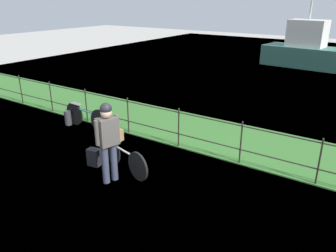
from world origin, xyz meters
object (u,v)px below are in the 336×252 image
object	(u,v)px
mooring_bollard	(68,118)
bicycle_parked	(86,117)
cyclist_person	(108,136)
bicycle_main	(124,157)
terrier_dog	(114,126)
backpack_on_paving	(94,157)
wooden_crate	(114,134)
moored_boat_near	(305,50)

from	to	relation	value
mooring_bollard	bicycle_parked	xyz separation A→B (m)	(0.68, 0.10, 0.14)
cyclist_person	bicycle_main	bearing A→B (deg)	95.66
terrier_dog	backpack_on_paving	xyz separation A→B (m)	(-0.40, -0.27, -0.75)
wooden_crate	backpack_on_paving	bearing A→B (deg)	-143.93
wooden_crate	backpack_on_paving	size ratio (longest dim) A/B	0.89
backpack_on_paving	mooring_bollard	distance (m)	2.87
terrier_dog	backpack_on_paving	world-z (taller)	terrier_dog
cyclist_person	wooden_crate	bearing A→B (deg)	124.49
terrier_dog	bicycle_parked	size ratio (longest dim) A/B	0.18
moored_boat_near	terrier_dog	bearing A→B (deg)	-92.63
bicycle_main	moored_boat_near	bearing A→B (deg)	88.66
bicycle_main	cyclist_person	distance (m)	0.83
wooden_crate	terrier_dog	world-z (taller)	terrier_dog
bicycle_main	cyclist_person	size ratio (longest dim) A/B	0.94
backpack_on_paving	mooring_bollard	size ratio (longest dim) A/B	0.93
mooring_bollard	bicycle_parked	bearing A→B (deg)	8.49
terrier_dog	moored_boat_near	bearing A→B (deg)	87.37
wooden_crate	cyclist_person	world-z (taller)	cyclist_person
wooden_crate	mooring_bollard	world-z (taller)	wooden_crate
mooring_bollard	terrier_dog	bearing A→B (deg)	-21.12
bicycle_main	mooring_bollard	xyz separation A→B (m)	(-3.23, 1.21, -0.12)
bicycle_main	moored_boat_near	xyz separation A→B (m)	(0.34, 14.38, 0.55)
bicycle_main	cyclist_person	xyz separation A→B (m)	(0.05, -0.48, 0.67)
bicycle_main	wooden_crate	world-z (taller)	wooden_crate
wooden_crate	mooring_bollard	size ratio (longest dim) A/B	0.83
cyclist_person	moored_boat_near	world-z (taller)	moored_boat_near
wooden_crate	bicycle_main	bearing A→B (deg)	-14.98
bicycle_main	terrier_dog	world-z (taller)	terrier_dog
bicycle_parked	moored_boat_near	distance (m)	13.39
backpack_on_paving	moored_boat_near	xyz separation A→B (m)	(1.06, 14.56, 0.68)
bicycle_main	mooring_bollard	bearing A→B (deg)	159.47
wooden_crate	mooring_bollard	bearing A→B (deg)	158.83
bicycle_main	moored_boat_near	world-z (taller)	moored_boat_near
wooden_crate	bicycle_parked	bearing A→B (deg)	151.13
terrier_dog	moored_boat_near	world-z (taller)	moored_boat_near
terrier_dog	wooden_crate	bearing A→B (deg)	165.02
bicycle_main	terrier_dog	bearing A→B (deg)	165.02
moored_boat_near	backpack_on_paving	bearing A→B (deg)	-94.17
terrier_dog	bicycle_parked	world-z (taller)	terrier_dog
bicycle_parked	terrier_dog	bearing A→B (deg)	-28.74
bicycle_main	wooden_crate	size ratio (longest dim) A/B	4.40
terrier_dog	moored_boat_near	distance (m)	14.31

